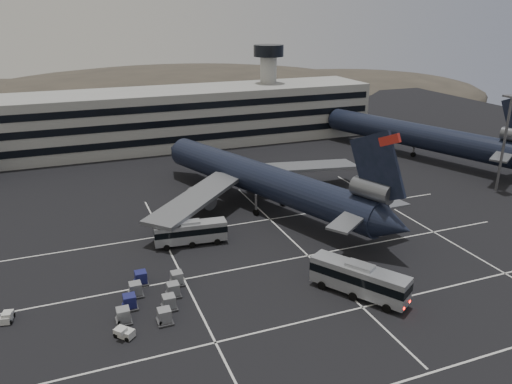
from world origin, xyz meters
TOP-DOWN VIEW (x-y plane):
  - ground at (0.00, 0.00)m, footprint 260.00×260.00m
  - lane_markings at (0.95, 0.72)m, footprint 90.00×55.62m
  - terminal at (-2.95, 71.14)m, footprint 125.00×26.00m
  - hills at (17.99, 170.00)m, footprint 352.00×180.00m
  - lightpole_right at (58.00, 15.00)m, footprint 2.40×2.40m
  - trijet_main at (12.94, 23.00)m, footprint 44.35×55.58m
  - trijet_far at (58.42, 39.21)m, footprint 27.50×55.89m
  - bus_near at (12.91, -7.54)m, footprint 8.85×11.87m
  - bus_far at (-2.54, 13.66)m, footprint 10.87×3.57m
  - tug_a at (-26.62, 2.12)m, footprint 1.56×2.17m
  - tug_b at (-14.69, -5.61)m, footprint 2.33×2.37m
  - uld_cluster at (-10.75, 0.20)m, footprint 9.79×11.94m

SIDE VIEW (x-z plane):
  - hills at x=17.99m, z-range -34.07..9.93m
  - ground at x=0.00m, z-range 0.00..0.00m
  - lane_markings at x=0.95m, z-range 0.00..0.01m
  - tug_a at x=-26.62m, z-range -0.07..1.19m
  - tug_b at x=-14.69m, z-range -0.08..1.26m
  - uld_cluster at x=-10.75m, z-range -0.02..1.68m
  - bus_far at x=-2.54m, z-range 0.18..3.94m
  - bus_near at x=12.91m, z-range 0.20..4.52m
  - trijet_main at x=12.94m, z-range -3.79..14.29m
  - trijet_far at x=58.42m, z-range -3.61..14.47m
  - terminal at x=-2.95m, z-range -5.07..18.93m
  - lightpole_right at x=58.00m, z-range 2.68..20.95m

